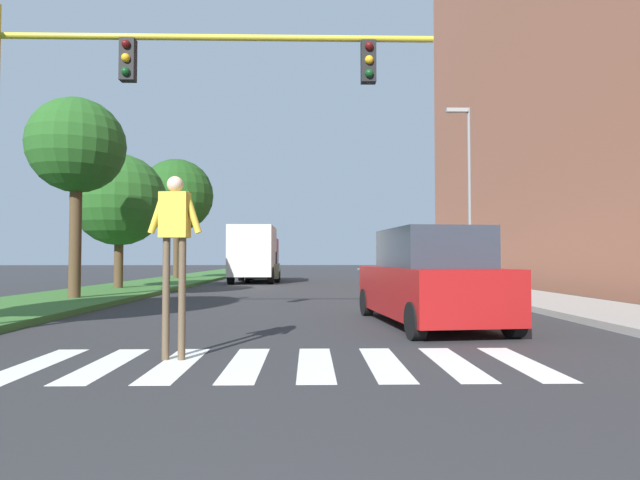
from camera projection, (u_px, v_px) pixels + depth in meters
ground_plane at (303, 281)px, 30.27m from camera, size 140.00×140.00×0.00m
crosswalk at (281, 364)px, 6.63m from camera, size 6.75×2.20×0.01m
median_strip at (170, 282)px, 28.13m from camera, size 4.12×64.00×0.15m
tree_mid at (77, 147)px, 16.00m from camera, size 2.95×2.95×6.22m
tree_far at (119, 200)px, 21.21m from camera, size 3.78×3.78×5.53m
tree_distant at (177, 195)px, 31.39m from camera, size 4.42×4.42×7.29m
sidewalk_right at (438, 281)px, 28.43m from camera, size 3.00×64.00×0.15m
traffic_light_gantry at (124, 100)px, 9.60m from camera, size 8.34×0.30×6.00m
street_lamp_right at (467, 181)px, 21.30m from camera, size 1.02×0.24×7.50m
pedestrian_performer at (175, 237)px, 6.96m from camera, size 0.75×0.27×2.49m
suv_crossing at (429, 280)px, 10.48m from camera, size 2.42×4.78×1.97m
sedan_midblock at (264, 268)px, 30.42m from camera, size 2.09×4.59×1.71m
truck_box_delivery at (255, 253)px, 28.95m from camera, size 2.40×6.20×3.10m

